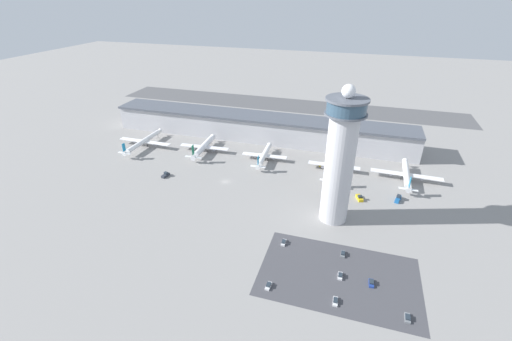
{
  "coord_description": "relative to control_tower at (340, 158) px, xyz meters",
  "views": [
    {
      "loc": [
        70.26,
        -166.56,
        103.83
      ],
      "look_at": [
        17.83,
        5.15,
        7.89
      ],
      "focal_mm": 24.0,
      "sensor_mm": 36.0,
      "label": 1
    }
  ],
  "objects": [
    {
      "name": "control_tower",
      "position": [
        0.0,
        0.0,
        0.0
      ],
      "size": [
        18.83,
        18.83,
        68.43
      ],
      "color": "#BCBCC1",
      "rests_on": "ground"
    },
    {
      "name": "airplane_gate_delta",
      "position": [
        -4.74,
        51.51,
        -29.61
      ],
      "size": [
        32.72,
        45.2,
        13.46
      ],
      "color": "white",
      "rests_on": "ground"
    },
    {
      "name": "ground_plane",
      "position": [
        -65.94,
        18.48,
        -33.82
      ],
      "size": [
        1000.0,
        1000.0,
        0.0
      ],
      "primitive_type": "plane",
      "color": "gray"
    },
    {
      "name": "car_green_van",
      "position": [
        19.34,
        -40.51,
        -33.21
      ],
      "size": [
        2.05,
        4.41,
        1.55
      ],
      "color": "black",
      "rests_on": "ground"
    },
    {
      "name": "terminal_building",
      "position": [
        -65.94,
        88.48,
        -24.23
      ],
      "size": [
        230.57,
        25.0,
        18.97
      ],
      "color": "#B2B2B7",
      "rests_on": "ground"
    },
    {
      "name": "car_red_hatchback",
      "position": [
        7.23,
        -26.68,
        -33.22
      ],
      "size": [
        1.83,
        4.28,
        1.52
      ],
      "color": "black",
      "rests_on": "ground"
    },
    {
      "name": "service_truck_baggage",
      "position": [
        12.57,
        21.96,
        -32.85
      ],
      "size": [
        4.54,
        6.8,
        2.77
      ],
      "color": "black",
      "rests_on": "ground"
    },
    {
      "name": "car_maroon_suv",
      "position": [
        -19.33,
        -53.77,
        -33.25
      ],
      "size": [
        1.97,
        4.31,
        1.47
      ],
      "color": "black",
      "rests_on": "ground"
    },
    {
      "name": "airplane_gate_charlie",
      "position": [
        -51.38,
        53.23,
        -30.0
      ],
      "size": [
        30.73,
        37.03,
        11.29
      ],
      "color": "white",
      "rests_on": "ground"
    },
    {
      "name": "car_navy_sedan",
      "position": [
        7.18,
        -40.26,
        -33.2
      ],
      "size": [
        1.92,
        4.09,
        1.58
      ],
      "color": "black",
      "rests_on": "ground"
    },
    {
      "name": "car_silver_sedan",
      "position": [
        31.77,
        -53.71,
        -33.27
      ],
      "size": [
        1.95,
        4.36,
        1.41
      ],
      "color": "black",
      "rests_on": "ground"
    },
    {
      "name": "car_grey_coupe",
      "position": [
        -19.42,
        -26.72,
        -33.21
      ],
      "size": [
        1.78,
        4.44,
        1.55
      ],
      "color": "black",
      "rests_on": "ground"
    },
    {
      "name": "airplane_gate_bravo",
      "position": [
        -96.47,
        54.21,
        -29.84
      ],
      "size": [
        35.94,
        38.84,
        12.84
      ],
      "color": "white",
      "rests_on": "ground"
    },
    {
      "name": "service_truck_catering",
      "position": [
        33.01,
        27.05,
        -32.71
      ],
      "size": [
        4.1,
        7.46,
        3.17
      ],
      "color": "black",
      "rests_on": "ground"
    },
    {
      "name": "airplane_gate_echo",
      "position": [
        38.54,
        51.71,
        -29.52
      ],
      "size": [
        41.65,
        39.46,
        12.13
      ],
      "color": "white",
      "rests_on": "ground"
    },
    {
      "name": "airplane_gate_alpha",
      "position": [
        -142.39,
        49.33,
        -29.48
      ],
      "size": [
        40.96,
        45.83,
        11.67
      ],
      "color": "white",
      "rests_on": "ground"
    },
    {
      "name": "service_truck_water",
      "position": [
        -11.38,
        56.58,
        -32.93
      ],
      "size": [
        6.15,
        3.89,
        2.57
      ],
      "color": "black",
      "rests_on": "ground"
    },
    {
      "name": "service_truck_fuel",
      "position": [
        -104.07,
        13.79,
        -32.85
      ],
      "size": [
        3.33,
        6.06,
        2.79
      ],
      "color": "black",
      "rests_on": "ground"
    },
    {
      "name": "runway_strip",
      "position": [
        -65.94,
        181.5,
        -33.81
      ],
      "size": [
        345.86,
        44.0,
        0.01
      ],
      "primitive_type": "cube",
      "color": "#515154",
      "rests_on": "ground"
    },
    {
      "name": "car_white_wagon",
      "position": [
        6.54,
        -53.74,
        -33.29
      ],
      "size": [
        1.92,
        4.46,
        1.36
      ],
      "color": "black",
      "rests_on": "ground"
    },
    {
      "name": "parking_lot_surface",
      "position": [
        6.63,
        -39.97,
        -33.81
      ],
      "size": [
        64.0,
        40.0,
        0.01
      ],
      "primitive_type": "cube",
      "color": "#424247",
      "rests_on": "ground"
    }
  ]
}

